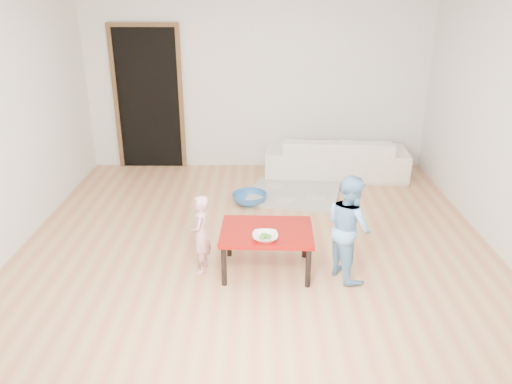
{
  "coord_description": "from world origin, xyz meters",
  "views": [
    {
      "loc": [
        0.03,
        -4.83,
        2.54
      ],
      "look_at": [
        0.0,
        -0.2,
        0.65
      ],
      "focal_mm": 35.0,
      "sensor_mm": 36.0,
      "label": 1
    }
  ],
  "objects_px": {
    "red_table": "(266,250)",
    "bowl": "(265,237)",
    "basin": "(250,198)",
    "child_blue": "(349,227)",
    "sofa": "(336,156)",
    "child_pink": "(200,234)"
  },
  "relations": [
    {
      "from": "red_table",
      "to": "bowl",
      "type": "xyz_separation_m",
      "value": [
        -0.02,
        -0.2,
        0.25
      ]
    },
    {
      "from": "basin",
      "to": "bowl",
      "type": "bearing_deg",
      "value": -84.43
    },
    {
      "from": "red_table",
      "to": "child_blue",
      "type": "relative_size",
      "value": 0.86
    },
    {
      "from": "red_table",
      "to": "basin",
      "type": "height_order",
      "value": "red_table"
    },
    {
      "from": "red_table",
      "to": "sofa",
      "type": "bearing_deg",
      "value": 68.79
    },
    {
      "from": "bowl",
      "to": "child_blue",
      "type": "relative_size",
      "value": 0.23
    },
    {
      "from": "sofa",
      "to": "bowl",
      "type": "xyz_separation_m",
      "value": [
        -1.05,
        -2.86,
        0.17
      ]
    },
    {
      "from": "sofa",
      "to": "child_pink",
      "type": "distance_m",
      "value": 3.15
    },
    {
      "from": "sofa",
      "to": "red_table",
      "type": "relative_size",
      "value": 2.32
    },
    {
      "from": "red_table",
      "to": "bowl",
      "type": "relative_size",
      "value": 3.74
    },
    {
      "from": "red_table",
      "to": "bowl",
      "type": "distance_m",
      "value": 0.31
    },
    {
      "from": "bowl",
      "to": "child_pink",
      "type": "bearing_deg",
      "value": 162.52
    },
    {
      "from": "child_pink",
      "to": "bowl",
      "type": "bearing_deg",
      "value": 73.81
    },
    {
      "from": "bowl",
      "to": "red_table",
      "type": "bearing_deg",
      "value": 85.32
    },
    {
      "from": "sofa",
      "to": "child_blue",
      "type": "relative_size",
      "value": 2.0
    },
    {
      "from": "bowl",
      "to": "child_pink",
      "type": "distance_m",
      "value": 0.64
    },
    {
      "from": "child_blue",
      "to": "basin",
      "type": "height_order",
      "value": "child_blue"
    },
    {
      "from": "child_blue",
      "to": "basin",
      "type": "xyz_separation_m",
      "value": [
        -0.95,
        1.7,
        -0.44
      ]
    },
    {
      "from": "bowl",
      "to": "sofa",
      "type": "bearing_deg",
      "value": 69.84
    },
    {
      "from": "sofa",
      "to": "basin",
      "type": "relative_size",
      "value": 4.59
    },
    {
      "from": "child_pink",
      "to": "sofa",
      "type": "bearing_deg",
      "value": 149.39
    },
    {
      "from": "child_blue",
      "to": "basin",
      "type": "distance_m",
      "value": 2.0
    }
  ]
}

